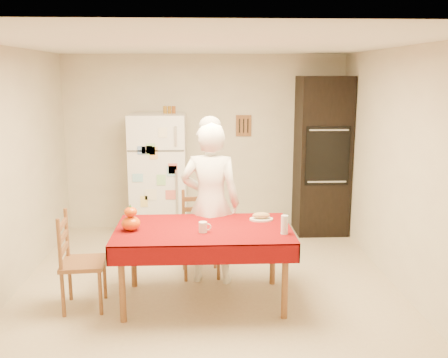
{
  "coord_description": "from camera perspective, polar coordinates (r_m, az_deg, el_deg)",
  "views": [
    {
      "loc": [
        -0.06,
        -4.9,
        2.22
      ],
      "look_at": [
        0.17,
        0.2,
        1.15
      ],
      "focal_mm": 40.0,
      "sensor_mm": 36.0,
      "label": 1
    }
  ],
  "objects": [
    {
      "name": "refrigerator",
      "position": [
        6.94,
        -7.46,
        0.39
      ],
      "size": [
        0.75,
        0.74,
        1.7
      ],
      "color": "white",
      "rests_on": "floor"
    },
    {
      "name": "coffee_mug",
      "position": [
        4.71,
        -2.42,
        -5.52
      ],
      "size": [
        0.08,
        0.08,
        0.1
      ],
      "primitive_type": "cylinder",
      "color": "white",
      "rests_on": "dining_table"
    },
    {
      "name": "spice_jar_left",
      "position": [
        6.87,
        -6.75,
        7.86
      ],
      "size": [
        0.05,
        0.05,
        0.1
      ],
      "primitive_type": "cylinder",
      "color": "#96641B",
      "rests_on": "refrigerator"
    },
    {
      "name": "pumpkin_lower",
      "position": [
        4.84,
        -10.58,
        -5.01
      ],
      "size": [
        0.18,
        0.18,
        0.14
      ],
      "primitive_type": "ellipsoid",
      "color": "#DC6205",
      "rests_on": "dining_table"
    },
    {
      "name": "chair_far",
      "position": [
        5.64,
        -2.74,
        -5.81
      ],
      "size": [
        0.45,
        0.43,
        0.95
      ],
      "rotation": [
        0.0,
        0.0,
        0.08
      ],
      "color": "brown",
      "rests_on": "floor"
    },
    {
      "name": "wine_glass",
      "position": [
        4.69,
        6.93,
        -5.2
      ],
      "size": [
        0.07,
        0.07,
        0.18
      ],
      "primitive_type": "cylinder",
      "color": "white",
      "rests_on": "dining_table"
    },
    {
      "name": "seated_woman",
      "position": [
        5.31,
        -1.56,
        -2.84
      ],
      "size": [
        0.69,
        0.51,
        1.74
      ],
      "primitive_type": "imported",
      "rotation": [
        0.0,
        0.0,
        2.99
      ],
      "color": "white",
      "rests_on": "floor"
    },
    {
      "name": "bread_plate",
      "position": [
        5.12,
        4.28,
        -4.6
      ],
      "size": [
        0.24,
        0.24,
        0.02
      ],
      "primitive_type": "cylinder",
      "color": "white",
      "rests_on": "dining_table"
    },
    {
      "name": "spice_jar_mid",
      "position": [
        6.86,
        -6.24,
        7.87
      ],
      "size": [
        0.05,
        0.05,
        0.1
      ],
      "primitive_type": "cylinder",
      "color": "#875C18",
      "rests_on": "refrigerator"
    },
    {
      "name": "bread_loaf",
      "position": [
        5.11,
        4.28,
        -4.17
      ],
      "size": [
        0.18,
        0.1,
        0.06
      ],
      "primitive_type": "ellipsoid",
      "color": "#A78052",
      "rests_on": "bread_plate"
    },
    {
      "name": "dining_table",
      "position": [
        4.88,
        -2.36,
        -6.39
      ],
      "size": [
        1.7,
        1.0,
        0.76
      ],
      "color": "brown",
      "rests_on": "floor"
    },
    {
      "name": "chair_left",
      "position": [
        5.01,
        -16.56,
        -8.63
      ],
      "size": [
        0.43,
        0.45,
        0.95
      ],
      "rotation": [
        0.0,
        0.0,
        1.64
      ],
      "color": "brown",
      "rests_on": "floor"
    },
    {
      "name": "pumpkin_upper",
      "position": [
        4.81,
        -10.64,
        -3.71
      ],
      "size": [
        0.12,
        0.12,
        0.09
      ],
      "primitive_type": "ellipsoid",
      "color": "#D13704",
      "rests_on": "pumpkin_lower"
    },
    {
      "name": "floor",
      "position": [
        5.38,
        -1.8,
        -12.49
      ],
      "size": [
        4.5,
        4.5,
        0.0
      ],
      "primitive_type": "plane",
      "color": "tan",
      "rests_on": "ground"
    },
    {
      "name": "spice_jar_right",
      "position": [
        6.86,
        -5.76,
        7.88
      ],
      "size": [
        0.05,
        0.05,
        0.1
      ],
      "primitive_type": "cylinder",
      "color": "brown",
      "rests_on": "refrigerator"
    },
    {
      "name": "oven_cabinet",
      "position": [
        7.12,
        11.13,
        2.6
      ],
      "size": [
        0.7,
        0.62,
        2.2
      ],
      "color": "black",
      "rests_on": "floor"
    },
    {
      "name": "room_shell",
      "position": [
        4.94,
        -1.92,
        4.92
      ],
      "size": [
        4.02,
        4.52,
        2.51
      ],
      "color": "beige",
      "rests_on": "ground"
    }
  ]
}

